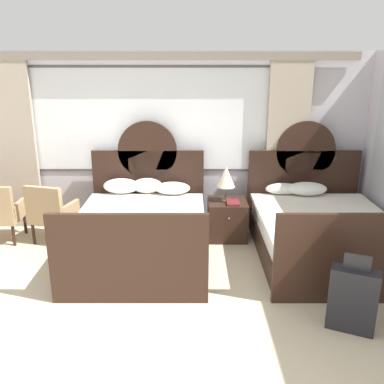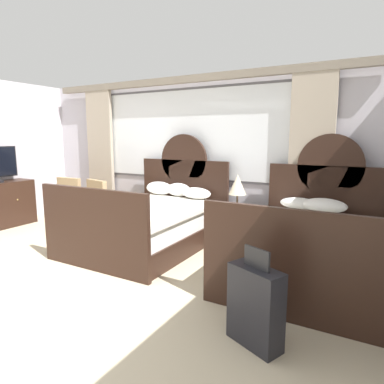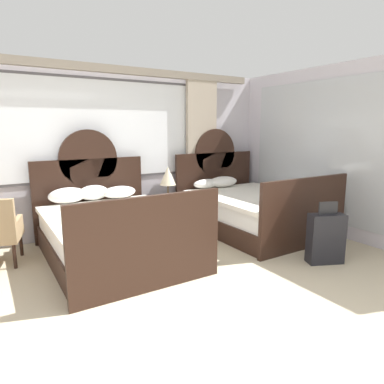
{
  "view_description": "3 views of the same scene",
  "coord_description": "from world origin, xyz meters",
  "px_view_note": "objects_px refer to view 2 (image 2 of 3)",
  "views": [
    {
      "loc": [
        0.63,
        -2.57,
        2.55
      ],
      "look_at": [
        0.64,
        2.26,
        1.04
      ],
      "focal_mm": 39.18,
      "sensor_mm": 36.0,
      "label": 1
    },
    {
      "loc": [
        2.97,
        -1.4,
        1.66
      ],
      "look_at": [
        0.89,
        2.31,
        0.95
      ],
      "focal_mm": 31.44,
      "sensor_mm": 36.0,
      "label": 2
    },
    {
      "loc": [
        -1.48,
        -1.63,
        1.73
      ],
      "look_at": [
        0.79,
        2.01,
        0.91
      ],
      "focal_mm": 31.88,
      "sensor_mm": 36.0,
      "label": 3
    }
  ],
  "objects_px": {
    "nightstand_between_beds": "(238,227)",
    "suitcase_on_floor": "(255,306)",
    "bed_near_window": "(149,222)",
    "armchair_by_window_left": "(105,201)",
    "bed_near_mirror": "(313,247)",
    "armchair_by_window_centre": "(76,198)",
    "book_on_nightstand": "(240,210)",
    "table_lamp_on_nightstand": "(237,185)"
  },
  "relations": [
    {
      "from": "nightstand_between_beds",
      "to": "suitcase_on_floor",
      "type": "height_order",
      "value": "suitcase_on_floor"
    },
    {
      "from": "bed_near_window",
      "to": "armchair_by_window_left",
      "type": "relative_size",
      "value": 2.55
    },
    {
      "from": "bed_near_mirror",
      "to": "suitcase_on_floor",
      "type": "xyz_separation_m",
      "value": [
        -0.16,
        -1.63,
        -0.03
      ]
    },
    {
      "from": "suitcase_on_floor",
      "to": "bed_near_mirror",
      "type": "bearing_deg",
      "value": 84.46
    },
    {
      "from": "armchair_by_window_left",
      "to": "suitcase_on_floor",
      "type": "height_order",
      "value": "armchair_by_window_left"
    },
    {
      "from": "armchair_by_window_centre",
      "to": "suitcase_on_floor",
      "type": "xyz_separation_m",
      "value": [
        4.37,
        -2.12,
        -0.14
      ]
    },
    {
      "from": "armchair_by_window_centre",
      "to": "book_on_nightstand",
      "type": "bearing_deg",
      "value": 0.85
    },
    {
      "from": "suitcase_on_floor",
      "to": "nightstand_between_beds",
      "type": "bearing_deg",
      "value": 114.58
    },
    {
      "from": "table_lamp_on_nightstand",
      "to": "suitcase_on_floor",
      "type": "distance_m",
      "value": 2.6
    },
    {
      "from": "bed_near_window",
      "to": "book_on_nightstand",
      "type": "distance_m",
      "value": 1.4
    },
    {
      "from": "suitcase_on_floor",
      "to": "table_lamp_on_nightstand",
      "type": "bearing_deg",
      "value": 115.14
    },
    {
      "from": "nightstand_between_beds",
      "to": "armchair_by_window_centre",
      "type": "bearing_deg",
      "value": -177.17
    },
    {
      "from": "armchair_by_window_centre",
      "to": "bed_near_mirror",
      "type": "bearing_deg",
      "value": -6.17
    },
    {
      "from": "bed_near_window",
      "to": "armchair_by_window_centre",
      "type": "relative_size",
      "value": 2.55
    },
    {
      "from": "bed_near_mirror",
      "to": "suitcase_on_floor",
      "type": "bearing_deg",
      "value": -95.54
    },
    {
      "from": "armchair_by_window_left",
      "to": "suitcase_on_floor",
      "type": "relative_size",
      "value": 1.1
    },
    {
      "from": "bed_near_mirror",
      "to": "armchair_by_window_centre",
      "type": "xyz_separation_m",
      "value": [
        -4.52,
        0.49,
        0.11
      ]
    },
    {
      "from": "bed_near_mirror",
      "to": "book_on_nightstand",
      "type": "relative_size",
      "value": 8.7
    },
    {
      "from": "table_lamp_on_nightstand",
      "to": "suitcase_on_floor",
      "type": "relative_size",
      "value": 0.65
    },
    {
      "from": "suitcase_on_floor",
      "to": "armchair_by_window_centre",
      "type": "bearing_deg",
      "value": 154.14
    },
    {
      "from": "armchair_by_window_centre",
      "to": "suitcase_on_floor",
      "type": "bearing_deg",
      "value": -25.86
    },
    {
      "from": "table_lamp_on_nightstand",
      "to": "suitcase_on_floor",
      "type": "height_order",
      "value": "table_lamp_on_nightstand"
    },
    {
      "from": "nightstand_between_beds",
      "to": "table_lamp_on_nightstand",
      "type": "height_order",
      "value": "table_lamp_on_nightstand"
    },
    {
      "from": "book_on_nightstand",
      "to": "table_lamp_on_nightstand",
      "type": "bearing_deg",
      "value": 128.88
    },
    {
      "from": "nightstand_between_beds",
      "to": "armchair_by_window_left",
      "type": "bearing_deg",
      "value": -176.4
    },
    {
      "from": "nightstand_between_beds",
      "to": "book_on_nightstand",
      "type": "bearing_deg",
      "value": -59.44
    },
    {
      "from": "book_on_nightstand",
      "to": "armchair_by_window_centre",
      "type": "relative_size",
      "value": 0.29
    },
    {
      "from": "bed_near_window",
      "to": "book_on_nightstand",
      "type": "bearing_deg",
      "value": 22.61
    },
    {
      "from": "bed_near_mirror",
      "to": "armchair_by_window_centre",
      "type": "bearing_deg",
      "value": 173.83
    },
    {
      "from": "bed_near_window",
      "to": "armchair_by_window_left",
      "type": "xyz_separation_m",
      "value": [
        -1.36,
        0.48,
        0.1
      ]
    },
    {
      "from": "book_on_nightstand",
      "to": "armchair_by_window_centre",
      "type": "xyz_separation_m",
      "value": [
        -3.39,
        -0.05,
        -0.12
      ]
    },
    {
      "from": "bed_near_mirror",
      "to": "nightstand_between_beds",
      "type": "distance_m",
      "value": 1.37
    },
    {
      "from": "armchair_by_window_centre",
      "to": "armchair_by_window_left",
      "type": "bearing_deg",
      "value": 0.19
    },
    {
      "from": "armchair_by_window_left",
      "to": "table_lamp_on_nightstand",
      "type": "bearing_deg",
      "value": 3.81
    },
    {
      "from": "armchair_by_window_centre",
      "to": "bed_near_window",
      "type": "bearing_deg",
      "value": -12.77
    },
    {
      "from": "bed_near_mirror",
      "to": "nightstand_between_beds",
      "type": "height_order",
      "value": "bed_near_mirror"
    },
    {
      "from": "armchair_by_window_left",
      "to": "armchair_by_window_centre",
      "type": "xyz_separation_m",
      "value": [
        -0.75,
        -0.0,
        0.0
      ]
    },
    {
      "from": "armchair_by_window_left",
      "to": "bed_near_window",
      "type": "bearing_deg",
      "value": -19.48
    },
    {
      "from": "bed_near_mirror",
      "to": "suitcase_on_floor",
      "type": "height_order",
      "value": "bed_near_mirror"
    },
    {
      "from": "book_on_nightstand",
      "to": "suitcase_on_floor",
      "type": "xyz_separation_m",
      "value": [
        0.98,
        -2.17,
        -0.26
      ]
    },
    {
      "from": "bed_near_window",
      "to": "nightstand_between_beds",
      "type": "height_order",
      "value": "bed_near_window"
    },
    {
      "from": "nightstand_between_beds",
      "to": "suitcase_on_floor",
      "type": "distance_m",
      "value": 2.51
    }
  ]
}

